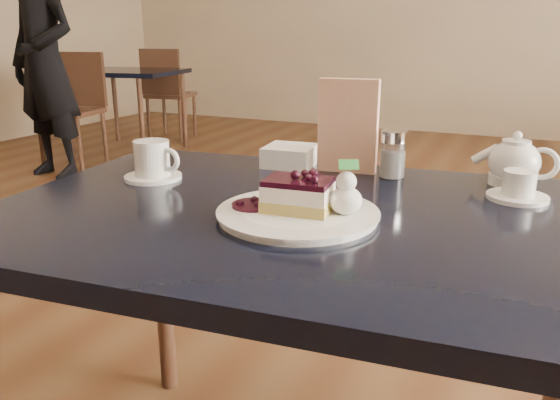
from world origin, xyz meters
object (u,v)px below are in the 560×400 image
at_px(main_table, 305,248).
at_px(tea_set, 514,168).
at_px(coffee_set, 153,162).
at_px(patron, 45,63).
at_px(cheesecake_slice, 298,195).
at_px(bg_table_far_left, 130,142).
at_px(dessert_plate, 298,214).

height_order(main_table, tea_set, tea_set).
height_order(coffee_set, patron, patron).
bearing_deg(cheesecake_slice, tea_set, 42.26).
xyz_separation_m(coffee_set, patron, (-2.31, 1.86, 0.06)).
bearing_deg(coffee_set, patron, 141.10).
distance_m(coffee_set, tea_set, 0.72).
bearing_deg(bg_table_far_left, cheesecake_slice, -55.62).
relative_size(main_table, bg_table_far_left, 0.71).
bearing_deg(patron, main_table, -29.42).
relative_size(tea_set, patron, 0.14).
relative_size(dessert_plate, bg_table_far_left, 0.16).
xyz_separation_m(dessert_plate, tea_set, (0.31, 0.35, 0.03)).
relative_size(coffee_set, tea_set, 0.61).
relative_size(main_table, tea_set, 5.54).
relative_size(dessert_plate, coffee_set, 2.06).
height_order(bg_table_far_left, patron, patron).
height_order(coffee_set, bg_table_far_left, coffee_set).
xyz_separation_m(bg_table_far_left, patron, (0.11, -0.92, 0.71)).
distance_m(cheesecake_slice, bg_table_far_left, 4.06).
bearing_deg(patron, dessert_plate, -30.01).
bearing_deg(cheesecake_slice, main_table, 90.00).
xyz_separation_m(dessert_plate, patron, (-2.68, 1.96, 0.09)).
relative_size(tea_set, bg_table_far_left, 0.13).
bearing_deg(main_table, bg_table_far_left, 128.75).
distance_m(dessert_plate, coffee_set, 0.38).
bearing_deg(main_table, tea_set, 37.84).
bearing_deg(tea_set, cheesecake_slice, -132.02).
distance_m(main_table, cheesecake_slice, 0.12).
relative_size(cheesecake_slice, tea_set, 0.56).
bearing_deg(main_table, coffee_set, 165.34).
xyz_separation_m(main_table, cheesecake_slice, (0.00, -0.05, 0.11)).
xyz_separation_m(tea_set, patron, (-2.99, 1.62, 0.05)).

